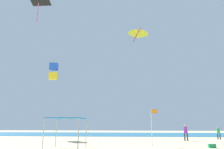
% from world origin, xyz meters
% --- Properties ---
extents(ocean_strip, '(110.00, 18.38, 0.03)m').
position_xyz_m(ocean_strip, '(0.00, 28.82, 0.01)').
color(ocean_strip, '#1E6B93').
rests_on(ocean_strip, ground).
extents(canopy_tent, '(2.71, 2.78, 2.38)m').
position_xyz_m(canopy_tent, '(-5.52, 2.20, 2.24)').
color(canopy_tent, '#B2B2B7').
rests_on(canopy_tent, ground).
extents(person_near_tent, '(0.39, 0.38, 1.58)m').
position_xyz_m(person_near_tent, '(10.85, 14.49, 0.93)').
color(person_near_tent, '#33384C').
rests_on(person_near_tent, ground).
extents(person_leftmost, '(0.49, 0.44, 1.85)m').
position_xyz_m(person_leftmost, '(6.06, 11.76, 1.09)').
color(person_leftmost, '#33384C').
rests_on(person_leftmost, ground).
extents(banner_flag, '(0.61, 0.06, 3.22)m').
position_xyz_m(banner_flag, '(1.56, 5.10, 1.97)').
color(banner_flag, silver).
rests_on(banner_flag, ground).
extents(cooler_box, '(0.57, 0.37, 0.35)m').
position_xyz_m(cooler_box, '(6.19, 3.95, 0.18)').
color(cooler_box, '#1E8C4C').
rests_on(cooler_box, ground).
extents(kite_delta_yellow, '(4.65, 4.61, 3.16)m').
position_xyz_m(kite_delta_yellow, '(1.36, 23.08, 19.28)').
color(kite_delta_yellow, yellow).
extents(kite_box_blue, '(1.42, 1.50, 2.61)m').
position_xyz_m(kite_box_blue, '(-11.82, 14.86, 9.64)').
color(kite_box_blue, blue).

